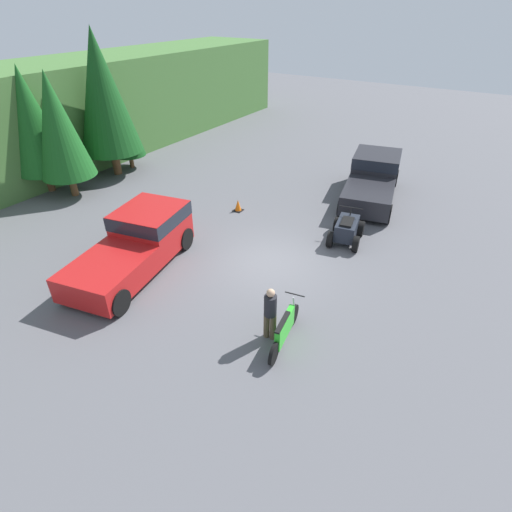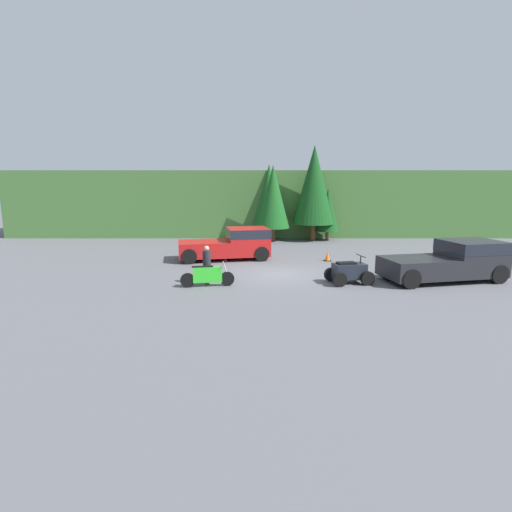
{
  "view_description": "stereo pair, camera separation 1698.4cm",
  "coord_description": "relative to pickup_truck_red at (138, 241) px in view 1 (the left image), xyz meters",
  "views": [
    {
      "loc": [
        -10.91,
        -6.26,
        8.4
      ],
      "look_at": [
        -1.13,
        -0.17,
        0.95
      ],
      "focal_mm": 28.0,
      "sensor_mm": 36.0,
      "label": 1
    },
    {
      "loc": [
        -1.19,
        -19.65,
        4.55
      ],
      "look_at": [
        -1.13,
        -0.17,
        0.95
      ],
      "focal_mm": 28.0,
      "sensor_mm": 36.0,
      "label": 2
    }
  ],
  "objects": [
    {
      "name": "tree_left",
      "position": [
        2.45,
        8.98,
        2.55
      ],
      "size": [
        2.65,
        2.65,
        6.02
      ],
      "color": "brown",
      "rests_on": "ground_plane"
    },
    {
      "name": "dirt_bike",
      "position": [
        -0.75,
        -6.5,
        -0.51
      ],
      "size": [
        2.37,
        0.67,
        1.16
      ],
      "rotation": [
        0.0,
        0.0,
        0.16
      ],
      "color": "black",
      "rests_on": "ground_plane"
    },
    {
      "name": "tree_mid_left",
      "position": [
        2.71,
        7.45,
        2.47
      ],
      "size": [
        2.59,
        2.59,
        5.88
      ],
      "color": "brown",
      "rests_on": "ground_plane"
    },
    {
      "name": "pickup_truck_second",
      "position": [
        10.64,
        -5.28,
        0.0
      ],
      "size": [
        5.93,
        3.34,
        1.86
      ],
      "rotation": [
        0.0,
        0.0,
        0.2
      ],
      "color": "#232328",
      "rests_on": "ground_plane"
    },
    {
      "name": "tree_mid_right",
      "position": [
        5.91,
        7.89,
        3.37
      ],
      "size": [
        3.26,
        3.26,
        7.4
      ],
      "color": "brown",
      "rests_on": "ground_plane"
    },
    {
      "name": "pickup_truck_red",
      "position": [
        0.0,
        0.0,
        0.0
      ],
      "size": [
        5.66,
        3.25,
        1.86
      ],
      "rotation": [
        0.0,
        0.0,
        0.2
      ],
      "color": "red",
      "rests_on": "ground_plane"
    },
    {
      "name": "quad_atv",
      "position": [
        5.65,
        -5.88,
        -0.48
      ],
      "size": [
        2.17,
        1.58,
        1.28
      ],
      "rotation": [
        0.0,
        0.0,
        0.19
      ],
      "color": "black",
      "rests_on": "ground_plane"
    },
    {
      "name": "tree_right",
      "position": [
        7.06,
        7.96,
        1.42
      ],
      "size": [
        1.8,
        1.8,
        4.1
      ],
      "color": "brown",
      "rests_on": "ground_plane"
    },
    {
      "name": "hillside_backdrop",
      "position": [
        2.58,
        12.01,
        1.77
      ],
      "size": [
        44.0,
        6.0,
        5.51
      ],
      "color": "#477538",
      "rests_on": "ground_plane"
    },
    {
      "name": "rider_person",
      "position": [
        -0.82,
        -6.05,
        -0.03
      ],
      "size": [
        0.41,
        0.41,
        1.76
      ],
      "rotation": [
        0.0,
        0.0,
        0.15
      ],
      "color": "brown",
      "rests_on": "ground_plane"
    },
    {
      "name": "ground_plane",
      "position": [
        2.58,
        -3.99,
        -0.98
      ],
      "size": [
        80.0,
        80.0,
        0.0
      ],
      "primitive_type": "plane",
      "color": "#5B5B60"
    },
    {
      "name": "traffic_cone",
      "position": [
        5.61,
        -0.58,
        -0.73
      ],
      "size": [
        0.42,
        0.42,
        0.55
      ],
      "color": "black",
      "rests_on": "ground_plane"
    }
  ]
}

